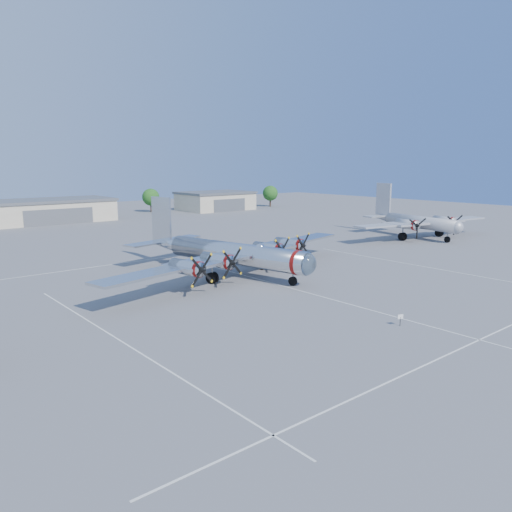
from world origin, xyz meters
TOP-DOWN VIEW (x-y plane):
  - ground at (0.00, 0.00)m, footprint 260.00×260.00m
  - parking_lines at (0.00, -1.75)m, footprint 60.00×50.08m
  - hangar_center at (0.00, 81.96)m, footprint 28.60×14.60m
  - hangar_east at (48.00, 81.96)m, footprint 20.60×14.60m
  - tree_east at (30.00, 88.00)m, footprint 4.80×4.80m
  - tree_far_east at (68.00, 80.00)m, footprint 4.80×4.80m
  - main_bomber_b29 at (-1.07, 9.94)m, footprint 46.80×36.78m
  - twin_engine_east at (44.75, 12.36)m, footprint 34.28×27.18m
  - info_placard at (-1.87, -15.92)m, footprint 0.52×0.23m

SIDE VIEW (x-z plane):
  - ground at x=0.00m, z-range 0.00..0.00m
  - main_bomber_b29 at x=-1.07m, z-range -4.61..4.61m
  - twin_engine_east at x=44.75m, z-range -4.91..4.91m
  - parking_lines at x=0.00m, z-range 0.00..0.01m
  - info_placard at x=-1.87m, z-range 0.21..1.24m
  - hangar_center at x=0.00m, z-range 0.01..5.41m
  - hangar_east at x=48.00m, z-range 0.01..5.41m
  - tree_east at x=30.00m, z-range 0.90..7.54m
  - tree_far_east at x=68.00m, z-range 0.90..7.54m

